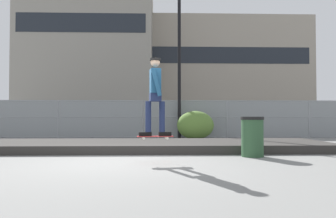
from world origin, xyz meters
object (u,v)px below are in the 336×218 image
skater (155,91)px  trash_bin (252,136)px  shrub_left (195,125)px  skateboard (155,137)px  parked_car_near (109,120)px  parked_car_mid (225,120)px  street_lamp (179,45)px

skater → trash_bin: bearing=23.4°
shrub_left → skateboard: bearing=-103.3°
parked_car_near → trash_bin: size_ratio=4.35×
skater → shrub_left: size_ratio=1.04×
skater → shrub_left: skater is taller
shrub_left → trash_bin: 6.45m
trash_bin → parked_car_near: bearing=116.9°
parked_car_near → parked_car_mid: 6.71m
shrub_left → parked_car_mid: bearing=60.8°
skateboard → parked_car_mid: (3.95, 11.39, 0.25)m
skater → parked_car_near: 11.79m
street_lamp → shrub_left: (0.68, -0.77, -3.85)m
skateboard → shrub_left: (1.77, 7.49, 0.07)m
skater → street_lamp: 8.82m
skater → parked_car_mid: bearing=70.9°
skateboard → skater: bearing=0.0°
shrub_left → trash_bin: size_ratio=1.63×
parked_car_near → parked_car_mid: same height
shrub_left → trash_bin: bearing=-83.6°
street_lamp → shrub_left: bearing=-48.4°
street_lamp → parked_car_mid: size_ratio=1.66×
skater → shrub_left: 7.75m
street_lamp → parked_car_mid: 5.61m
skateboard → trash_bin: (2.50, 1.08, -0.07)m
street_lamp → parked_car_mid: street_lamp is taller
skater → parked_car_mid: (3.95, 11.39, -0.76)m
parked_car_mid → trash_bin: 10.42m
skateboard → trash_bin: trash_bin is taller
skateboard → skater: skater is taller
parked_car_near → trash_bin: (5.26, -10.36, -0.32)m
trash_bin → shrub_left: bearing=96.4°
parked_car_near → trash_bin: 11.62m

